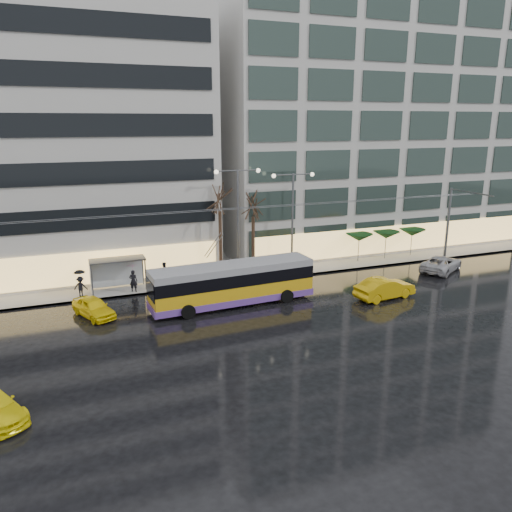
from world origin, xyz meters
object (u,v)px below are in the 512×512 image
taxi_a (94,307)px  street_lamp_near (238,208)px  trolleybus (233,285)px  bus_shelter (112,267)px

taxi_a → street_lamp_near: bearing=-1.5°
trolleybus → street_lamp_near: bearing=67.6°
street_lamp_near → taxi_a: bearing=-157.4°
bus_shelter → street_lamp_near: bearing=0.6°
bus_shelter → street_lamp_near: size_ratio=0.47×
trolleybus → bus_shelter: bearing=141.8°
bus_shelter → street_lamp_near: (10.38, 0.11, 4.03)m
street_lamp_near → bus_shelter: bearing=-179.4°
street_lamp_near → taxi_a: size_ratio=2.28×
trolleybus → taxi_a: 9.71m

